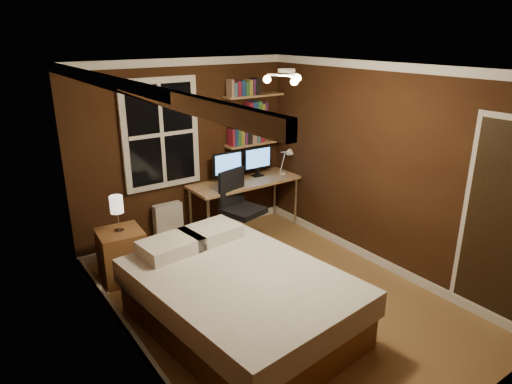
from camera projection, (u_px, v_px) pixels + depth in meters
floor at (276, 299)px, 5.08m from camera, size 4.20×4.20×0.00m
wall_back at (185, 152)px, 6.29m from camera, size 3.20×0.04×2.50m
wall_left at (126, 231)px, 3.80m from camera, size 0.04×4.20×2.50m
wall_right at (382, 168)px, 5.53m from camera, size 0.04×4.20×2.50m
ceiling at (280, 68)px, 4.25m from camera, size 3.20×4.20×0.02m
window at (161, 134)px, 5.97m from camera, size 1.06×0.06×1.46m
door at (505, 228)px, 4.40m from camera, size 0.03×0.82×2.05m
ceiling_fixture at (286, 80)px, 4.21m from camera, size 0.44×0.44×0.18m
bookshelf_lower at (254, 143)px, 6.78m from camera, size 0.92×0.22×0.03m
books_row_lower at (254, 135)px, 6.74m from camera, size 0.54×0.16×0.23m
bookshelf_middle at (254, 120)px, 6.66m from camera, size 0.92×0.22×0.03m
books_row_middle at (254, 111)px, 6.62m from camera, size 0.60×0.16×0.23m
bookshelf_upper at (254, 96)px, 6.55m from camera, size 0.92×0.22×0.03m
books_row_upper at (254, 86)px, 6.50m from camera, size 0.48×0.16×0.23m
bed at (239, 298)px, 4.52m from camera, size 1.83×2.38×0.76m
nightstand at (122, 255)px, 5.42m from camera, size 0.53×0.53×0.62m
bedside_lamp at (117, 214)px, 5.25m from camera, size 0.15×0.15×0.44m
radiator at (168, 224)px, 6.32m from camera, size 0.40×0.14×0.59m
desk at (244, 185)px, 6.63m from camera, size 1.64×0.61×0.78m
monitor_left at (228, 167)px, 6.47m from camera, size 0.47×0.12×0.44m
monitor_right at (257, 162)px, 6.75m from camera, size 0.47×0.12×0.44m
desk_lamp at (286, 161)px, 6.80m from camera, size 0.14×0.32×0.44m
office_chair at (241, 218)px, 6.24m from camera, size 0.59×0.59×1.07m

